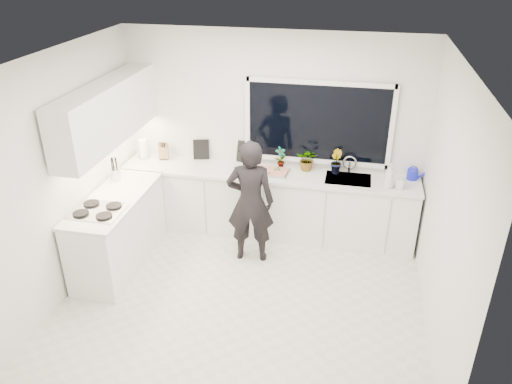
# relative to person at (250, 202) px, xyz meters

# --- Properties ---
(floor) EXTENTS (4.00, 3.50, 0.02)m
(floor) POSITION_rel_person_xyz_m (0.09, -0.79, -0.81)
(floor) COLOR beige
(floor) RESTS_ON ground
(wall_back) EXTENTS (4.00, 0.02, 2.70)m
(wall_back) POSITION_rel_person_xyz_m (0.09, 0.97, 0.55)
(wall_back) COLOR white
(wall_back) RESTS_ON ground
(wall_left) EXTENTS (0.02, 3.50, 2.70)m
(wall_left) POSITION_rel_person_xyz_m (-1.92, -0.79, 0.55)
(wall_left) COLOR white
(wall_left) RESTS_ON ground
(wall_right) EXTENTS (0.02, 3.50, 2.70)m
(wall_right) POSITION_rel_person_xyz_m (2.10, -0.79, 0.55)
(wall_right) COLOR white
(wall_right) RESTS_ON ground
(ceiling) EXTENTS (4.00, 3.50, 0.02)m
(ceiling) POSITION_rel_person_xyz_m (0.09, -0.79, 1.91)
(ceiling) COLOR white
(ceiling) RESTS_ON wall_back
(window) EXTENTS (1.80, 0.02, 1.00)m
(window) POSITION_rel_person_xyz_m (0.69, 0.94, 0.75)
(window) COLOR black
(window) RESTS_ON wall_back
(base_cabinets_back) EXTENTS (3.92, 0.58, 0.88)m
(base_cabinets_back) POSITION_rel_person_xyz_m (0.09, 0.66, -0.36)
(base_cabinets_back) COLOR white
(base_cabinets_back) RESTS_ON floor
(base_cabinets_left) EXTENTS (0.58, 1.60, 0.88)m
(base_cabinets_left) POSITION_rel_person_xyz_m (-1.58, -0.44, -0.36)
(base_cabinets_left) COLOR white
(base_cabinets_left) RESTS_ON floor
(countertop_back) EXTENTS (3.94, 0.62, 0.04)m
(countertop_back) POSITION_rel_person_xyz_m (0.09, 0.65, 0.10)
(countertop_back) COLOR silver
(countertop_back) RESTS_ON base_cabinets_back
(countertop_left) EXTENTS (0.62, 1.60, 0.04)m
(countertop_left) POSITION_rel_person_xyz_m (-1.58, -0.44, 0.10)
(countertop_left) COLOR silver
(countertop_left) RESTS_ON base_cabinets_left
(upper_cabinets) EXTENTS (0.34, 2.10, 0.70)m
(upper_cabinets) POSITION_rel_person_xyz_m (-1.70, -0.09, 1.05)
(upper_cabinets) COLOR white
(upper_cabinets) RESTS_ON wall_left
(sink) EXTENTS (0.58, 0.42, 0.14)m
(sink) POSITION_rel_person_xyz_m (1.14, 0.66, 0.07)
(sink) COLOR silver
(sink) RESTS_ON countertop_back
(faucet) EXTENTS (0.03, 0.03, 0.22)m
(faucet) POSITION_rel_person_xyz_m (1.14, 0.86, 0.23)
(faucet) COLOR silver
(faucet) RESTS_ON countertop_back
(stovetop) EXTENTS (0.56, 0.48, 0.03)m
(stovetop) POSITION_rel_person_xyz_m (-1.60, -0.79, 0.13)
(stovetop) COLOR black
(stovetop) RESTS_ON countertop_left
(person) EXTENTS (0.63, 0.45, 1.61)m
(person) POSITION_rel_person_xyz_m (0.00, 0.00, 0.00)
(person) COLOR black
(person) RESTS_ON floor
(pizza_tray) EXTENTS (0.45, 0.35, 0.03)m
(pizza_tray) POSITION_rel_person_xyz_m (0.16, 0.63, 0.13)
(pizza_tray) COLOR silver
(pizza_tray) RESTS_ON countertop_back
(pizza) EXTENTS (0.41, 0.31, 0.01)m
(pizza) POSITION_rel_person_xyz_m (0.16, 0.63, 0.15)
(pizza) COLOR #D1451B
(pizza) RESTS_ON pizza_tray
(watering_can) EXTENTS (0.16, 0.16, 0.13)m
(watering_can) POSITION_rel_person_xyz_m (1.94, 0.82, 0.18)
(watering_can) COLOR #161DD2
(watering_can) RESTS_ON countertop_back
(paper_towel_roll) EXTENTS (0.14, 0.14, 0.26)m
(paper_towel_roll) POSITION_rel_person_xyz_m (-1.69, 0.76, 0.25)
(paper_towel_roll) COLOR white
(paper_towel_roll) RESTS_ON countertop_back
(knife_block) EXTENTS (0.15, 0.13, 0.22)m
(knife_block) POSITION_rel_person_xyz_m (-1.42, 0.80, 0.23)
(knife_block) COLOR olive
(knife_block) RESTS_ON countertop_back
(utensil_crock) EXTENTS (0.15, 0.15, 0.16)m
(utensil_crock) POSITION_rel_person_xyz_m (-1.76, 0.01, 0.20)
(utensil_crock) COLOR #A9AAAE
(utensil_crock) RESTS_ON countertop_left
(picture_frame_large) EXTENTS (0.22, 0.07, 0.28)m
(picture_frame_large) POSITION_rel_person_xyz_m (-0.90, 0.90, 0.26)
(picture_frame_large) COLOR black
(picture_frame_large) RESTS_ON countertop_back
(picture_frame_small) EXTENTS (0.24, 0.11, 0.30)m
(picture_frame_small) POSITION_rel_person_xyz_m (-0.27, 0.90, 0.27)
(picture_frame_small) COLOR black
(picture_frame_small) RESTS_ON countertop_back
(herb_plants) EXTENTS (0.92, 0.27, 0.32)m
(herb_plants) POSITION_rel_person_xyz_m (0.63, 0.82, 0.27)
(herb_plants) COLOR #26662D
(herb_plants) RESTS_ON countertop_back
(soap_bottles) EXTENTS (0.27, 0.16, 0.32)m
(soap_bottles) POSITION_rel_person_xyz_m (1.67, 0.51, 0.26)
(soap_bottles) COLOR #D8BF66
(soap_bottles) RESTS_ON countertop_back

